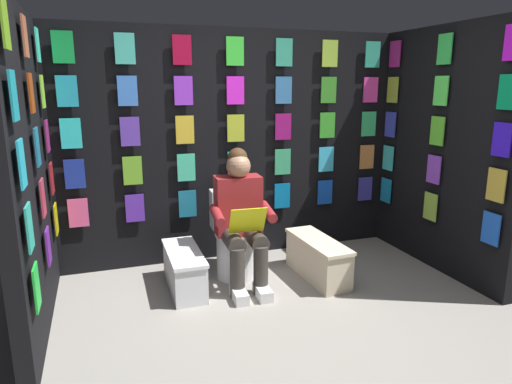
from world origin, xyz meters
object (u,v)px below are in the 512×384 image
Objects in this scene: comic_longbox_far at (318,258)px; comic_longbox_near at (184,270)px; toilet at (235,240)px; person_reading at (241,218)px.

comic_longbox_near is at bearing -10.06° from comic_longbox_far.
toilet is at bearing -29.44° from comic_longbox_far.
comic_longbox_far is (-0.67, 0.34, -0.14)m from toilet.
toilet reaches higher than comic_longbox_near.
comic_longbox_far is at bearing 156.47° from toilet.
toilet is at bearing -159.66° from comic_longbox_near.
person_reading is (0.01, 0.23, 0.27)m from toilet.
person_reading is at bearing 175.88° from comic_longbox_near.
person_reading is at bearing -12.18° from comic_longbox_far.
toilet is 0.57m from comic_longbox_near.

